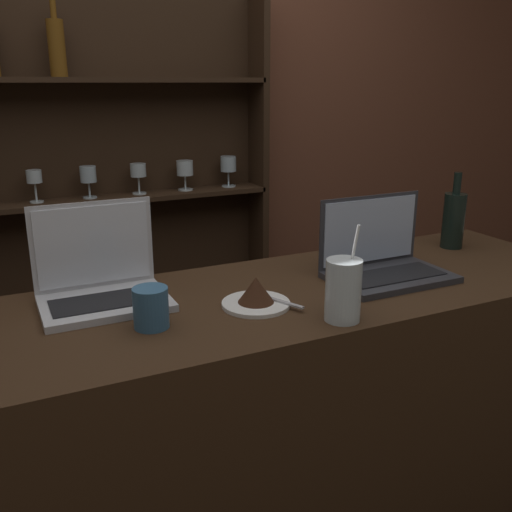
% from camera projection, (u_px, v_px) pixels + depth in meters
% --- Properties ---
extents(bar_counter, '(2.11, 0.58, 0.99)m').
position_uv_depth(bar_counter, '(244.00, 462.00, 1.60)').
color(bar_counter, '#382314').
rests_on(bar_counter, ground_plane).
extents(back_wall, '(7.00, 0.06, 2.70)m').
position_uv_depth(back_wall, '(121.00, 123.00, 2.44)').
color(back_wall, brown).
rests_on(back_wall, ground_plane).
extents(back_shelf, '(1.36, 0.18, 1.91)m').
position_uv_depth(back_shelf, '(110.00, 207.00, 2.44)').
color(back_shelf, '#332114').
rests_on(back_shelf, ground_plane).
extents(laptop_near, '(0.31, 0.22, 0.24)m').
position_uv_depth(laptop_near, '(101.00, 281.00, 1.43)').
color(laptop_near, silver).
rests_on(laptop_near, bar_counter).
extents(laptop_far, '(0.34, 0.22, 0.22)m').
position_uv_depth(laptop_far, '(383.00, 260.00, 1.61)').
color(laptop_far, '#333338').
rests_on(laptop_far, bar_counter).
extents(cake_plate, '(0.17, 0.18, 0.08)m').
position_uv_depth(cake_plate, '(256.00, 295.00, 1.41)').
color(cake_plate, white).
rests_on(cake_plate, bar_counter).
extents(water_glass, '(0.08, 0.08, 0.23)m').
position_uv_depth(water_glass, '(343.00, 290.00, 1.31)').
color(water_glass, silver).
rests_on(water_glass, bar_counter).
extents(wine_bottle_dark, '(0.07, 0.07, 0.25)m').
position_uv_depth(wine_bottle_dark, '(454.00, 219.00, 1.89)').
color(wine_bottle_dark, black).
rests_on(wine_bottle_dark, bar_counter).
extents(coffee_cup, '(0.08, 0.08, 0.09)m').
position_uv_depth(coffee_cup, '(151.00, 308.00, 1.28)').
color(coffee_cup, '#38668C').
rests_on(coffee_cup, bar_counter).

